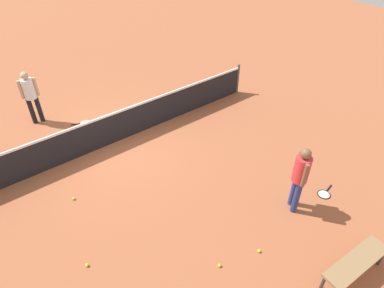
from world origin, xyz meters
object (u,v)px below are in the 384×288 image
object	(u,v)px
player_far_side	(30,93)
courtside_bench	(356,263)
player_near_side	(300,175)
tennis_racket_near_player	(324,194)
tennis_ball_by_net	(219,266)
tennis_ball_near_player	(87,265)
tennis_ball_midcourt	(74,199)
tennis_racket_far_player	(84,123)
tennis_ball_baseline	(259,251)

from	to	relation	value
player_far_side	courtside_bench	distance (m)	9.51
player_near_side	courtside_bench	bearing A→B (deg)	-106.33
tennis_racket_near_player	tennis_ball_by_net	distance (m)	3.30
player_near_side	tennis_racket_near_player	bearing A→B (deg)	-13.44
player_far_side	tennis_ball_near_player	xyz separation A→B (m)	(-0.95, -5.76, -0.98)
tennis_ball_near_player	tennis_ball_midcourt	size ratio (longest dim) A/B	1.00
courtside_bench	tennis_racket_far_player	bearing A→B (deg)	102.73
tennis_ball_baseline	courtside_bench	xyz separation A→B (m)	(0.97, -1.43, 0.38)
tennis_ball_midcourt	tennis_racket_near_player	bearing A→B (deg)	-36.40
courtside_bench	player_far_side	bearing A→B (deg)	107.80
player_far_side	tennis_ball_baseline	xyz separation A→B (m)	(1.93, -7.60, -0.98)
player_near_side	player_far_side	size ratio (longest dim) A/B	1.00
tennis_racket_near_player	tennis_ball_near_player	world-z (taller)	tennis_ball_near_player
tennis_racket_near_player	tennis_ball_by_net	xyz separation A→B (m)	(-3.30, 0.11, 0.02)
tennis_racket_near_player	tennis_ball_midcourt	distance (m)	6.00
tennis_ball_midcourt	tennis_ball_baseline	distance (m)	4.40
tennis_ball_by_net	player_far_side	bearing A→B (deg)	98.33
tennis_ball_midcourt	courtside_bench	size ratio (longest dim) A/B	0.04
tennis_racket_far_player	tennis_ball_near_player	xyz separation A→B (m)	(-2.03, -4.77, 0.02)
player_near_side	tennis_ball_near_player	size ratio (longest dim) A/B	25.76
tennis_ball_near_player	player_near_side	bearing A→B (deg)	-18.75
tennis_racket_far_player	tennis_ball_by_net	world-z (taller)	tennis_ball_by_net
tennis_ball_midcourt	courtside_bench	bearing A→B (deg)	-56.77
tennis_racket_far_player	tennis_ball_by_net	size ratio (longest dim) A/B	9.13
tennis_racket_far_player	tennis_ball_midcourt	xyz separation A→B (m)	(-1.54, -2.92, 0.02)
tennis_racket_far_player	player_far_side	bearing A→B (deg)	137.61
tennis_racket_near_player	player_far_side	bearing A→B (deg)	120.35
player_far_side	courtside_bench	world-z (taller)	player_far_side
player_near_side	player_far_side	distance (m)	8.01
player_near_side	tennis_racket_near_player	size ratio (longest dim) A/B	2.82
player_near_side	tennis_ball_midcourt	size ratio (longest dim) A/B	25.76
player_near_side	courtside_bench	world-z (taller)	player_near_side
tennis_racket_far_player	tennis_ball_near_player	size ratio (longest dim) A/B	9.13
player_near_side	tennis_ball_near_player	distance (m)	4.72
player_far_side	tennis_ball_by_net	size ratio (longest dim) A/B	25.76
player_far_side	tennis_racket_near_player	size ratio (longest dim) A/B	2.82
tennis_ball_by_net	courtside_bench	world-z (taller)	courtside_bench
tennis_ball_near_player	tennis_racket_near_player	bearing A→B (deg)	-17.82
player_far_side	tennis_ball_near_player	distance (m)	5.92
player_near_side	tennis_ball_near_player	bearing A→B (deg)	161.25
tennis_racket_far_player	tennis_ball_baseline	bearing A→B (deg)	-82.71
tennis_ball_midcourt	tennis_ball_near_player	bearing A→B (deg)	-104.79
tennis_racket_far_player	tennis_racket_near_player	bearing A→B (deg)	-63.08
player_far_side	tennis_racket_near_player	distance (m)	8.71
tennis_racket_far_player	courtside_bench	size ratio (longest dim) A/B	0.40
tennis_racket_near_player	tennis_ball_baseline	distance (m)	2.45
player_near_side	tennis_ball_baseline	distance (m)	1.82
tennis_ball_near_player	courtside_bench	bearing A→B (deg)	-40.41
player_far_side	tennis_racket_far_player	distance (m)	1.77
player_far_side	courtside_bench	size ratio (longest dim) A/B	1.12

